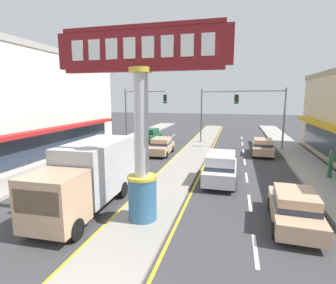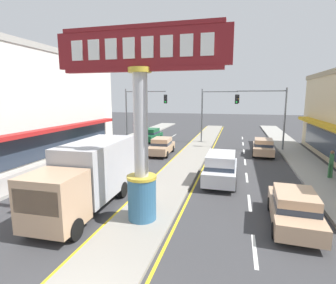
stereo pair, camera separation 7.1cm
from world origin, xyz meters
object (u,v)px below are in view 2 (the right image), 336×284
at_px(storefront_left, 6,105).
at_px(sedan_far_right_lane, 263,147).
at_px(traffic_light_right_side, 266,108).
at_px(box_truck_near_right_lane, 89,174).
at_px(district_sign, 141,121).
at_px(sedan_mid_left_lane, 150,135).
at_px(traffic_light_median_far, 215,107).
at_px(traffic_light_left_side, 141,107).
at_px(pedestrian_near_kerb, 331,162).
at_px(sedan_far_left_oncoming, 294,208).
at_px(sedan_near_left_lane, 161,146).
at_px(suv_kerb_right, 221,167).

relative_size(storefront_left, sedan_far_right_lane, 5.27).
xyz_separation_m(traffic_light_right_side, box_truck_near_right_lane, (-9.50, -16.81, -2.55)).
height_order(district_sign, sedan_mid_left_lane, district_sign).
distance_m(district_sign, traffic_light_right_side, 18.75).
xyz_separation_m(storefront_left, sedan_far_right_lane, (21.10, 7.28, -3.88)).
xyz_separation_m(district_sign, traffic_light_right_side, (6.52, 17.58, -0.12)).
xyz_separation_m(traffic_light_median_far, sedan_far_right_lane, (4.91, -5.30, -3.41)).
xyz_separation_m(traffic_light_left_side, pedestrian_near_kerb, (16.26, -9.03, -3.05)).
relative_size(storefront_left, traffic_light_left_side, 3.73).
bearing_deg(sedan_far_right_lane, storefront_left, -160.97).
relative_size(box_truck_near_right_lane, sedan_mid_left_lane, 1.59).
distance_m(sedan_far_left_oncoming, pedestrian_near_kerb, 8.03).
height_order(sedan_far_right_lane, sedan_mid_left_lane, same).
relative_size(traffic_light_left_side, traffic_light_median_far, 1.00).
xyz_separation_m(sedan_far_right_lane, sedan_mid_left_lane, (-12.46, 4.61, 0.00)).
bearing_deg(traffic_light_right_side, sedan_near_left_lane, -155.12).
height_order(storefront_left, box_truck_near_right_lane, storefront_left).
bearing_deg(district_sign, traffic_light_median_far, 86.32).
xyz_separation_m(district_sign, suv_kerb_right, (2.93, 6.19, -3.38)).
height_order(storefront_left, traffic_light_left_side, storefront_left).
bearing_deg(sedan_mid_left_lane, sedan_far_right_lane, -20.30).
relative_size(traffic_light_left_side, sedan_near_left_lane, 1.42).
bearing_deg(pedestrian_near_kerb, sedan_far_right_lane, 117.40).
relative_size(sedan_near_left_lane, suv_kerb_right, 0.95).
bearing_deg(traffic_light_median_far, sedan_mid_left_lane, -174.81).
xyz_separation_m(sedan_near_left_lane, sedan_far_left_oncoming, (9.17, -11.96, 0.00)).
bearing_deg(suv_kerb_right, storefront_left, 174.38).
bearing_deg(storefront_left, suv_kerb_right, -5.62).
bearing_deg(sedan_far_right_lane, sedan_far_left_oncoming, -90.00).
relative_size(traffic_light_median_far, pedestrian_near_kerb, 3.47).
bearing_deg(box_truck_near_right_lane, sedan_near_left_lane, 89.82).
bearing_deg(traffic_light_median_far, suv_kerb_right, -83.57).
height_order(traffic_light_left_side, sedan_near_left_lane, traffic_light_left_side).
xyz_separation_m(traffic_light_median_far, sedan_mid_left_lane, (-7.55, -0.69, -3.41)).
bearing_deg(sedan_near_left_lane, suv_kerb_right, -50.01).
distance_m(traffic_light_right_side, sedan_mid_left_lane, 13.40).
distance_m(sedan_mid_left_lane, sedan_far_left_oncoming, 22.39).
height_order(sedan_far_right_lane, sedan_far_left_oncoming, same).
xyz_separation_m(district_sign, traffic_light_left_side, (-6.52, 17.47, -0.12)).
height_order(sedan_near_left_lane, sedan_far_left_oncoming, same).
relative_size(suv_kerb_right, pedestrian_near_kerb, 2.58).
bearing_deg(suv_kerb_right, traffic_light_right_side, 72.52).
bearing_deg(storefront_left, pedestrian_near_kerb, 1.16).
bearing_deg(box_truck_near_right_lane, traffic_light_median_far, 77.73).
bearing_deg(traffic_light_right_side, district_sign, -110.35).
xyz_separation_m(suv_kerb_right, pedestrian_near_kerb, (6.81, 2.25, 0.21)).
bearing_deg(sedan_far_left_oncoming, sedan_near_left_lane, 127.47).
relative_size(sedan_near_left_lane, sedan_mid_left_lane, 1.00).
bearing_deg(traffic_light_left_side, sedan_far_right_lane, -10.00).
height_order(suv_kerb_right, pedestrian_near_kerb, pedestrian_near_kerb).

